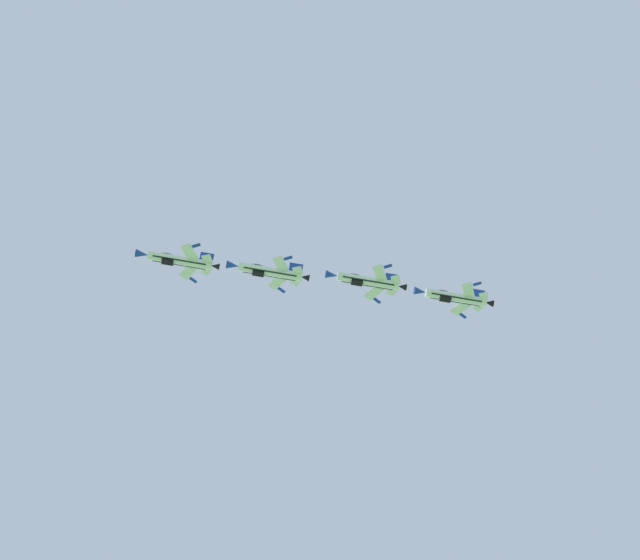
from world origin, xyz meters
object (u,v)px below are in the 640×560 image
at_px(fighter_jet_lead, 178,260).
at_px(fighter_jet_left_outer, 454,297).
at_px(fighter_jet_right_wing, 367,281).
at_px(fighter_jet_left_wing, 269,271).

bearing_deg(fighter_jet_lead, fighter_jet_left_outer, -91.28).
height_order(fighter_jet_right_wing, fighter_jet_left_outer, fighter_jet_left_outer).
relative_size(fighter_jet_left_wing, fighter_jet_right_wing, 1.00).
bearing_deg(fighter_jet_lead, fighter_jet_left_wing, -93.52).
xyz_separation_m(fighter_jet_lead, fighter_jet_left_outer, (53.68, 2.84, 1.48)).
distance_m(fighter_jet_lead, fighter_jet_right_wing, 36.11).
height_order(fighter_jet_lead, fighter_jet_right_wing, fighter_jet_right_wing).
bearing_deg(fighter_jet_lead, fighter_jet_right_wing, -92.92).
distance_m(fighter_jet_right_wing, fighter_jet_left_outer, 17.71).
relative_size(fighter_jet_left_wing, fighter_jet_left_outer, 1.00).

